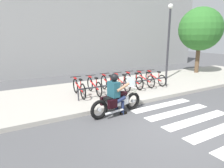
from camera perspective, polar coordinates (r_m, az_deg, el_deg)
name	(u,v)px	position (r m, az deg, el deg)	size (l,w,h in m)	color
ground_plane	(170,128)	(6.41, 15.90, -11.76)	(48.00, 48.00, 0.00)	#4C4C4F
sidewalk	(102,91)	(9.67, -2.75, -2.10)	(24.00, 4.40, 0.15)	#A8A399
crosswalk_stripe_1	(220,129)	(6.87, 27.97, -11.10)	(2.80, 0.40, 0.01)	white
crosswalk_stripe_2	(197,120)	(7.27, 22.60, -9.18)	(2.80, 0.40, 0.01)	white
crosswalk_stripe_3	(178,112)	(7.73, 17.89, -7.41)	(2.80, 0.40, 0.01)	white
crosswalk_stripe_4	(162,105)	(8.25, 13.76, -5.81)	(2.80, 0.40, 0.01)	white
motorcycle	(117,101)	(7.04, 1.49, -4.83)	(2.13, 0.73, 1.24)	black
rider	(116,91)	(6.89, 0.99, -2.05)	(0.67, 0.59, 1.45)	#1E4C59
bicycle_0	(79,88)	(8.70, -9.20, -1.08)	(0.48, 1.68, 0.79)	black
bicycle_1	(94,86)	(8.97, -5.01, -0.55)	(0.48, 1.70, 0.78)	black
bicycle_2	(108,84)	(9.28, -1.07, 0.05)	(0.48, 1.63, 0.81)	black
bicycle_3	(121,82)	(9.63, 2.59, 0.48)	(0.48, 1.68, 0.78)	black
bicycle_4	(133,81)	(10.03, 5.98, 0.95)	(0.48, 1.69, 0.78)	black
bicycle_5	(145,79)	(10.45, 9.10, 1.33)	(0.48, 1.64, 0.76)	black
bicycle_6	(155,78)	(10.91, 11.97, 1.65)	(0.48, 1.67, 0.72)	black
bike_rack	(128,83)	(9.17, 4.47, 0.22)	(4.83, 0.07, 0.49)	#333338
street_lamp	(169,36)	(12.35, 15.56, 12.87)	(0.28, 0.28, 4.35)	#2D2D33
tree_near_rack	(200,29)	(15.07, 23.46, 13.86)	(2.81, 2.81, 4.46)	brown
building_backdrop	(62,26)	(14.61, -13.71, 15.34)	(24.00, 1.20, 6.45)	gray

